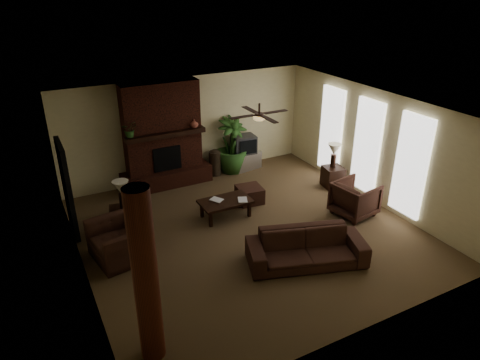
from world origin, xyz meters
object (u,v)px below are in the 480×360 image
ottoman (250,194)px  lamp_right (334,151)px  floor_vase (215,161)px  side_table_left (122,219)px  side_table_right (333,177)px  coffee_table (225,203)px  lamp_left (121,189)px  sofa (307,243)px  armchair_right (355,197)px  log_column (146,278)px  armchair_left (119,235)px  floor_plant (232,157)px  tv_stand (245,160)px

ottoman → lamp_right: 2.56m
floor_vase → side_table_left: (-3.10, -1.78, -0.16)m
floor_vase → side_table_right: (2.49, -2.18, -0.16)m
ottoman → coffee_table: bearing=-155.2°
floor_vase → lamp_left: bearing=-149.5°
sofa → side_table_right: bearing=61.9°
sofa → armchair_right: bearing=44.9°
sofa → armchair_right: armchair_right is taller
lamp_left → log_column: bearing=-98.3°
lamp_right → side_table_left: bearing=176.5°
log_column → side_table_right: (6.08, 3.37, -1.12)m
coffee_table → ottoman: (0.87, 0.40, -0.17)m
side_table_left → armchair_left: bearing=-105.6°
armchair_left → floor_vase: (3.39, 2.80, -0.08)m
log_column → ottoman: (3.66, 3.63, -1.20)m
log_column → floor_vase: 6.68m
lamp_right → coffee_table: bearing=-176.5°
floor_plant → side_table_left: (-3.64, -1.78, -0.17)m
log_column → sofa: 3.63m
floor_plant → ottoman: bearing=-103.7°
floor_plant → side_table_left: floor_plant is taller
sofa → armchair_left: size_ratio=1.99×
lamp_left → lamp_right: same height
ottoman → lamp_right: (2.43, -0.20, 0.80)m
log_column → lamp_left: bearing=81.7°
log_column → floor_plant: size_ratio=1.75×
floor_vase → ottoman: bearing=-88.0°
floor_plant → coffee_table: bearing=-119.9°
coffee_table → ottoman: size_ratio=2.00×
log_column → floor_vase: (3.59, 5.55, -0.97)m
armchair_left → lamp_left: (0.34, 1.01, 0.49)m
side_table_left → lamp_right: bearing=-3.5°
armchair_right → floor_plant: (-1.42, 3.65, -0.01)m
ottoman → log_column: bearing=-135.2°
armchair_right → floor_plant: bearing=12.2°
sofa → side_table_right: 3.70m
side_table_left → lamp_right: lamp_right is taller
ottoman → floor_plant: floor_plant is taller
side_table_left → side_table_right: same height
armchair_left → side_table_right: armchair_left is taller
log_column → floor_vase: bearing=57.1°
floor_vase → lamp_left: lamp_left is taller
floor_vase → side_table_right: size_ratio=1.40×
log_column → tv_stand: log_column is taller
armchair_left → coffee_table: size_ratio=0.97×
lamp_left → side_table_left: bearing=171.1°
armchair_right → lamp_left: lamp_left is taller
armchair_left → lamp_left: size_ratio=1.79×
floor_plant → lamp_right: 2.94m
side_table_left → lamp_left: 0.73m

